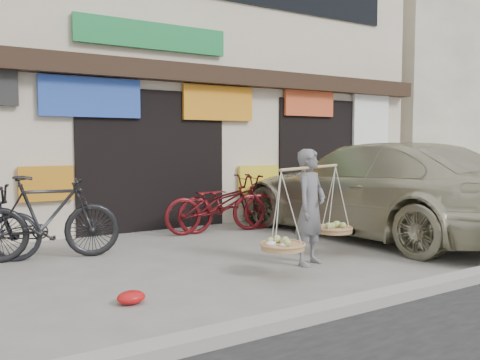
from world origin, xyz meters
TOP-DOWN VIEW (x-y plane):
  - ground at (0.00, 0.00)m, footprint 70.00×70.00m
  - kerb at (0.00, -2.00)m, footprint 70.00×0.25m
  - shophouse_block at (-0.00, 6.42)m, footprint 14.00×6.32m
  - neighbor_east at (13.50, 7.00)m, footprint 12.00×7.00m
  - street_vendor at (0.75, -0.28)m, footprint 1.95×1.14m
  - bike_1 at (-2.29, 1.98)m, footprint 2.13×1.01m
  - bike_2 at (0.89, 2.61)m, footprint 2.12×0.93m
  - bike_3 at (1.15, 2.61)m, footprint 2.12×0.93m
  - suv at (3.18, 0.86)m, footprint 2.78×6.01m
  - red_bag at (-1.98, -0.60)m, footprint 0.31×0.25m

SIDE VIEW (x-z plane):
  - ground at x=0.00m, z-range 0.00..0.00m
  - kerb at x=0.00m, z-range 0.00..0.12m
  - red_bag at x=-1.98m, z-range 0.00..0.14m
  - bike_2 at x=0.89m, z-range 0.00..1.08m
  - bike_3 at x=1.15m, z-range 0.00..1.08m
  - bike_1 at x=-2.29m, z-range 0.00..1.24m
  - street_vendor at x=0.75m, z-range -0.06..1.55m
  - suv at x=3.18m, z-range 0.00..1.70m
  - neighbor_east at x=13.50m, z-range 0.00..6.40m
  - shophouse_block at x=0.00m, z-range -0.05..6.95m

